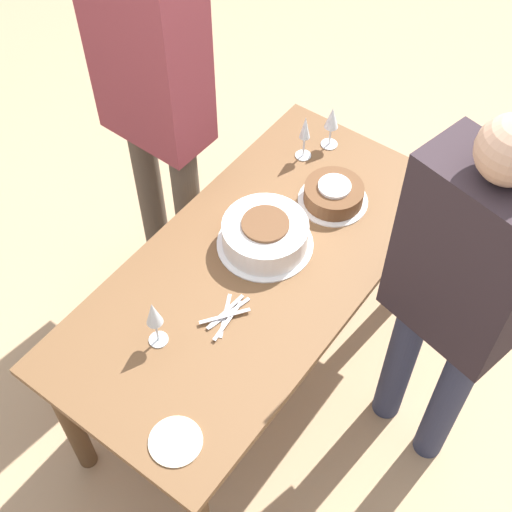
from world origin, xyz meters
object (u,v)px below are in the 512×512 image
(wine_glass_near, at_px, (305,131))
(wine_glass_extra, at_px, (154,316))
(cake_front_chocolate, at_px, (334,194))
(cake_center_white, at_px, (265,235))
(person_watching, at_px, (152,86))
(person_cutting, at_px, (459,286))
(wine_glass_far, at_px, (332,120))

(wine_glass_near, bearing_deg, wine_glass_extra, -174.05)
(cake_front_chocolate, xyz_separation_m, wine_glass_extra, (-0.83, 0.12, 0.10))
(cake_center_white, bearing_deg, wine_glass_extra, 175.50)
(person_watching, bearing_deg, cake_front_chocolate, 15.94)
(wine_glass_near, xyz_separation_m, wine_glass_extra, (-0.96, -0.10, 0.01))
(cake_center_white, height_order, wine_glass_near, wine_glass_near)
(wine_glass_near, relative_size, person_cutting, 0.12)
(cake_front_chocolate, bearing_deg, wine_glass_far, 35.42)
(cake_front_chocolate, distance_m, wine_glass_extra, 0.84)
(person_watching, bearing_deg, person_cutting, -1.73)
(person_cutting, bearing_deg, person_watching, 9.58)
(wine_glass_extra, bearing_deg, cake_front_chocolate, -8.29)
(wine_glass_far, bearing_deg, wine_glass_extra, -177.16)
(cake_front_chocolate, bearing_deg, wine_glass_near, 59.19)
(wine_glass_far, xyz_separation_m, wine_glass_extra, (-1.07, -0.05, 0.01))
(wine_glass_far, xyz_separation_m, person_watching, (-0.42, 0.50, 0.19))
(wine_glass_near, bearing_deg, person_watching, 123.90)
(wine_glass_near, distance_m, wine_glass_extra, 0.96)
(wine_glass_extra, xyz_separation_m, person_cutting, (0.58, -0.70, 0.08))
(cake_center_white, height_order, person_cutting, person_cutting)
(cake_center_white, relative_size, person_cutting, 0.21)
(cake_center_white, bearing_deg, wine_glass_far, 9.54)
(cake_front_chocolate, height_order, person_cutting, person_cutting)
(wine_glass_far, bearing_deg, person_watching, 129.82)
(cake_front_chocolate, xyz_separation_m, wine_glass_near, (0.13, 0.22, 0.09))
(wine_glass_near, relative_size, person_watching, 0.11)
(wine_glass_extra, distance_m, person_cutting, 0.91)
(person_watching, bearing_deg, wine_glass_near, 35.30)
(wine_glass_extra, distance_m, person_watching, 0.87)
(cake_center_white, bearing_deg, wine_glass_near, 17.53)
(wine_glass_far, relative_size, person_watching, 0.11)
(person_watching, bearing_deg, wine_glass_extra, -48.08)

